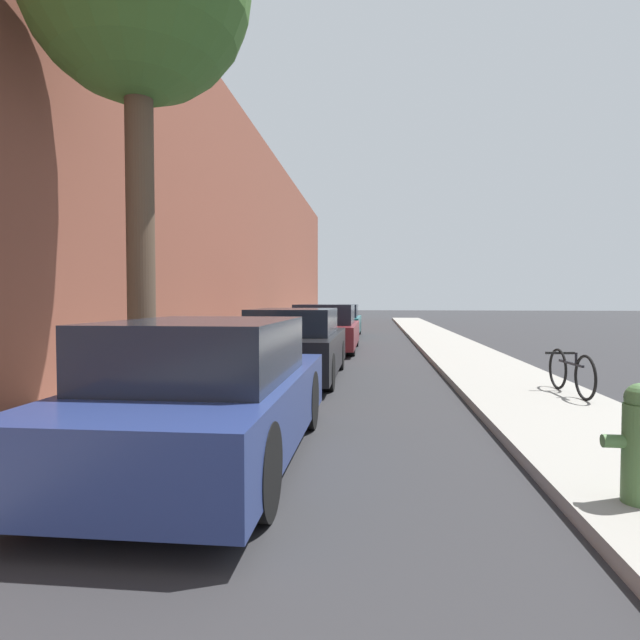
{
  "coord_description": "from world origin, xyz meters",
  "views": [
    {
      "loc": [
        0.55,
        1.5,
        1.53
      ],
      "look_at": [
        -0.43,
        10.79,
        1.16
      ],
      "focal_mm": 29.16,
      "sensor_mm": 36.0,
      "label": 1
    }
  ],
  "objects_px": {
    "parked_car_black": "(296,345)",
    "fire_hydrant": "(640,442)",
    "parked_car_navy": "(209,394)",
    "bicycle": "(571,372)",
    "parked_car_teal": "(338,321)",
    "parked_car_maroon": "(326,329)"
  },
  "relations": [
    {
      "from": "parked_car_navy",
      "to": "bicycle",
      "type": "relative_size",
      "value": 2.62
    },
    {
      "from": "parked_car_maroon",
      "to": "parked_car_teal",
      "type": "xyz_separation_m",
      "value": [
        -0.06,
        6.07,
        -0.02
      ]
    },
    {
      "from": "parked_car_navy",
      "to": "parked_car_teal",
      "type": "distance_m",
      "value": 16.72
    },
    {
      "from": "parked_car_maroon",
      "to": "bicycle",
      "type": "xyz_separation_m",
      "value": [
        4.34,
        -7.37,
        -0.21
      ]
    },
    {
      "from": "parked_car_black",
      "to": "parked_car_teal",
      "type": "relative_size",
      "value": 1.02
    },
    {
      "from": "parked_car_navy",
      "to": "parked_car_maroon",
      "type": "distance_m",
      "value": 10.65
    },
    {
      "from": "fire_hydrant",
      "to": "bicycle",
      "type": "relative_size",
      "value": 0.53
    },
    {
      "from": "parked_car_black",
      "to": "bicycle",
      "type": "bearing_deg",
      "value": -23.09
    },
    {
      "from": "parked_car_navy",
      "to": "parked_car_teal",
      "type": "relative_size",
      "value": 0.98
    },
    {
      "from": "parked_car_navy",
      "to": "parked_car_teal",
      "type": "xyz_separation_m",
      "value": [
        0.04,
        16.72,
        -0.0
      ]
    },
    {
      "from": "parked_car_navy",
      "to": "parked_car_black",
      "type": "height_order",
      "value": "parked_car_black"
    },
    {
      "from": "fire_hydrant",
      "to": "bicycle",
      "type": "bearing_deg",
      "value": 75.9
    },
    {
      "from": "parked_car_navy",
      "to": "fire_hydrant",
      "type": "height_order",
      "value": "parked_car_navy"
    },
    {
      "from": "parked_car_maroon",
      "to": "fire_hydrant",
      "type": "xyz_separation_m",
      "value": [
        3.27,
        -11.61,
        -0.11
      ]
    },
    {
      "from": "parked_car_black",
      "to": "parked_car_maroon",
      "type": "height_order",
      "value": "parked_car_maroon"
    },
    {
      "from": "parked_car_navy",
      "to": "fire_hydrant",
      "type": "distance_m",
      "value": 3.5
    },
    {
      "from": "parked_car_teal",
      "to": "bicycle",
      "type": "distance_m",
      "value": 14.14
    },
    {
      "from": "parked_car_navy",
      "to": "parked_car_black",
      "type": "bearing_deg",
      "value": 89.71
    },
    {
      "from": "parked_car_black",
      "to": "fire_hydrant",
      "type": "distance_m",
      "value": 6.97
    },
    {
      "from": "parked_car_black",
      "to": "bicycle",
      "type": "xyz_separation_m",
      "value": [
        4.41,
        -1.88,
        -0.2
      ]
    },
    {
      "from": "parked_car_maroon",
      "to": "bicycle",
      "type": "height_order",
      "value": "parked_car_maroon"
    },
    {
      "from": "parked_car_black",
      "to": "parked_car_teal",
      "type": "distance_m",
      "value": 11.56
    }
  ]
}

